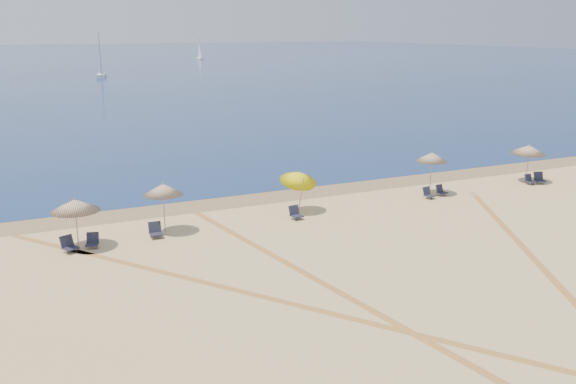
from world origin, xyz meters
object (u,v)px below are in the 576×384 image
chair_3 (92,241)px  chair_5 (295,213)px  chair_8 (530,180)px  sailboat_1 (200,53)px  chair_4 (155,231)px  umbrella_3 (299,177)px  umbrella_5 (529,149)px  sailboat_0 (101,64)px  chair_2 (69,245)px  chair_9 (539,178)px  umbrella_1 (75,205)px  chair_6 (428,193)px  chair_7 (441,191)px  umbrella_2 (163,189)px  umbrella_4 (432,157)px

chair_3 → chair_5: (10.50, 0.07, 0.01)m
chair_8 → sailboat_1: sailboat_1 is taller
chair_3 → chair_8: chair_3 is taller
chair_4 → umbrella_3: bearing=10.0°
chair_5 → umbrella_5: bearing=-3.8°
sailboat_0 → sailboat_1: (41.49, 65.80, -0.61)m
chair_2 → chair_9: chair_9 is taller
chair_5 → umbrella_3: bearing=49.2°
umbrella_1 → chair_4: bearing=-0.4°
chair_9 → chair_6: bearing=-163.0°
umbrella_3 → chair_8: size_ratio=3.98×
chair_2 → chair_5: chair_2 is taller
sailboat_1 → chair_3: bearing=-106.8°
chair_7 → chair_4: bearing=172.0°
chair_2 → chair_3: (1.06, 0.17, -0.03)m
umbrella_3 → chair_2: 12.46m
chair_7 → chair_9: 7.76m
chair_6 → umbrella_3: bearing=164.4°
umbrella_2 → umbrella_4: (16.63, 0.49, 0.11)m
umbrella_3 → umbrella_5: size_ratio=1.03×
umbrella_5 → chair_2: 29.14m
chair_8 → chair_7: bearing=177.0°
sailboat_1 → chair_8: bearing=-98.2°
chair_5 → chair_9: 17.95m
umbrella_5 → chair_8: umbrella_5 is taller
chair_3 → chair_7: 20.71m
chair_4 → chair_9: bearing=4.0°
chair_3 → chair_9: size_ratio=0.91×
chair_8 → umbrella_2: bearing=178.2°
chair_2 → sailboat_1: bearing=47.3°
chair_5 → chair_8: (17.19, 0.49, -0.02)m
chair_9 → sailboat_1: (29.95, 172.80, 1.81)m
umbrella_4 → chair_7: umbrella_4 is taller
chair_3 → chair_8: (27.69, 0.56, -0.01)m
umbrella_3 → umbrella_4: (9.04, 0.15, 0.31)m
umbrella_2 → chair_8: 24.14m
chair_3 → chair_5: bearing=17.7°
chair_5 → sailboat_0: (6.41, 107.38, 2.43)m
umbrella_5 → chair_7: size_ratio=3.60×
chair_5 → sailboat_0: bearing=79.2°
chair_5 → sailboat_1: 179.69m
umbrella_3 → umbrella_5: bearing=0.1°
chair_5 → chair_2: bearing=173.9°
umbrella_3 → chair_4: bearing=-173.4°
chair_3 → sailboat_0: 108.80m
umbrella_2 → chair_6: umbrella_2 is taller
chair_4 → chair_6: 16.52m
umbrella_2 → chair_7: umbrella_2 is taller
umbrella_4 → chair_6: umbrella_4 is taller
umbrella_5 → chair_9: size_ratio=2.88×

